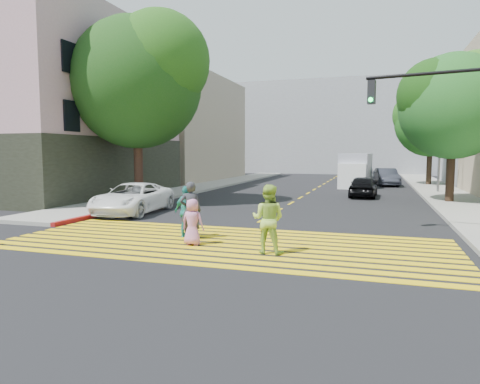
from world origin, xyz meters
The scene contains 23 objects.
ground centered at (0.00, 0.00, 0.00)m, with size 120.00×120.00×0.00m, color black.
sidewalk_left centered at (-8.50, 22.00, 0.07)m, with size 3.00×40.00×0.15m, color gray.
sidewalk_right centered at (8.50, 15.00, 0.07)m, with size 3.00×60.00×0.15m, color gray.
curb_red centered at (-6.90, 6.00, 0.08)m, with size 0.20×8.00×0.16m, color maroon.
crosswalk centered at (0.00, 1.28, 0.01)m, with size 13.40×5.30×0.01m.
lane_line centered at (0.00, 22.50, 0.01)m, with size 0.12×34.40×0.01m.
building_left_pink centered at (-16.00, 12.00, 4.58)m, with size 12.10×14.10×11.00m.
building_left_tan centered at (-16.00, 28.00, 5.00)m, with size 12.00×16.00×10.00m, color tan.
backdrop_block centered at (0.00, 48.00, 6.00)m, with size 30.00×8.00×12.00m, color gray.
tree_left centered at (-7.90, 9.85, 6.80)m, with size 8.92×8.56×10.09m.
tree_right_near centered at (8.14, 14.29, 5.42)m, with size 6.51×6.25×8.01m.
tree_right_far centered at (8.47, 27.11, 5.49)m, with size 6.96×6.62×8.14m.
pedestrian_man centered at (-1.16, 1.53, 0.91)m, with size 0.67×0.44×1.83m, color #2E2F36.
pedestrian_woman centered at (1.61, 0.46, 0.94)m, with size 0.91×0.71×1.87m, color #A8D149.
pedestrian_child centered at (-0.75, 0.77, 0.69)m, with size 0.67×0.44×1.38m, color #C876A5.
pedestrian_extra centered at (-1.38, 1.73, 0.84)m, with size 0.98×0.41×1.68m, color teal.
white_sedan centered at (-6.05, 6.07, 0.68)m, with size 2.25×4.88×1.36m, color white.
dark_car_near centered at (3.60, 16.55, 0.66)m, with size 1.56×3.88×1.32m, color black.
silver_car centered at (3.29, 31.62, 0.69)m, with size 1.93×4.76×1.38m, color #BABCBE.
dark_car_parked centered at (5.12, 26.56, 0.71)m, with size 1.51×4.33×1.43m, color #22242D.
white_van centered at (2.74, 24.37, 1.26)m, with size 2.42×5.73×2.65m.
traffic_signal centered at (6.58, 4.09, 3.60)m, with size 3.76×0.87×5.57m.
street_lamp centered at (8.09, 20.37, 4.86)m, with size 1.92×0.31×8.47m.
Camera 1 is at (4.38, -10.62, 2.72)m, focal length 32.00 mm.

